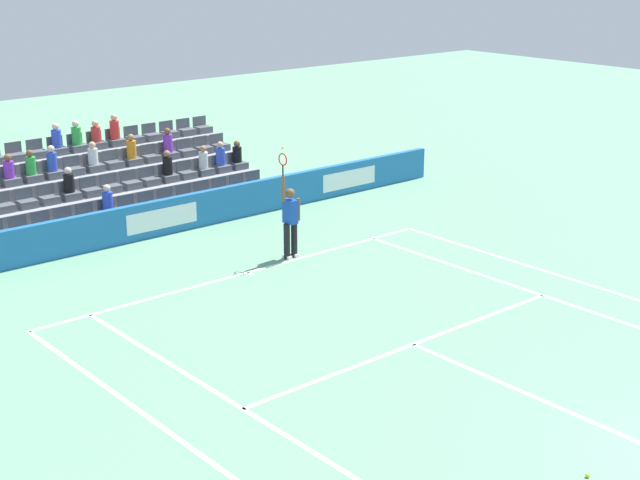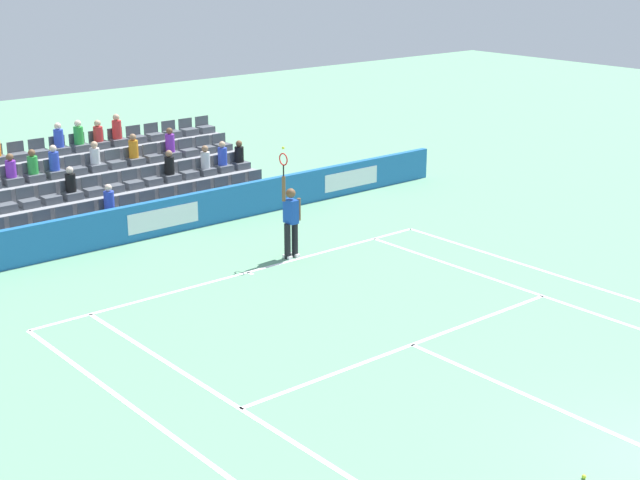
# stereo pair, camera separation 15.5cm
# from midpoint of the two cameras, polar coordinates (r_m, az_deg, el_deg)

# --- Properties ---
(line_baseline) EXTENTS (10.97, 0.10, 0.01)m
(line_baseline) POSITION_cam_midpoint_polar(r_m,az_deg,el_deg) (22.51, -4.60, -1.97)
(line_baseline) COLOR white
(line_baseline) RESTS_ON ground
(line_service) EXTENTS (8.23, 0.10, 0.01)m
(line_service) POSITION_cam_midpoint_polar(r_m,az_deg,el_deg) (18.64, 5.43, -6.31)
(line_service) COLOR white
(line_service) RESTS_ON ground
(line_centre_service) EXTENTS (0.10, 6.40, 0.01)m
(line_centre_service) POSITION_cam_midpoint_polar(r_m,az_deg,el_deg) (16.80, 13.35, -9.56)
(line_centre_service) COLOR white
(line_centre_service) RESTS_ON ground
(line_singles_sideline_left) EXTENTS (0.10, 11.89, 0.01)m
(line_singles_sideline_left) POSITION_cam_midpoint_polar(r_m,az_deg,el_deg) (15.89, -4.00, -10.76)
(line_singles_sideline_left) COLOR white
(line_singles_sideline_left) RESTS_ON ground
(line_singles_sideline_right) EXTENTS (0.10, 11.89, 0.01)m
(line_singles_sideline_right) POSITION_cam_midpoint_polar(r_m,az_deg,el_deg) (21.33, 14.09, -3.60)
(line_singles_sideline_right) COLOR white
(line_singles_sideline_right) RESTS_ON ground
(line_doubles_sideline_left) EXTENTS (0.10, 11.89, 0.01)m
(line_doubles_sideline_left) POSITION_cam_midpoint_polar(r_m,az_deg,el_deg) (15.23, -8.24, -12.27)
(line_doubles_sideline_left) COLOR white
(line_doubles_sideline_left) RESTS_ON ground
(line_doubles_sideline_right) EXTENTS (0.10, 11.89, 0.01)m
(line_doubles_sideline_right) POSITION_cam_midpoint_polar(r_m,az_deg,el_deg) (22.41, 16.15, -2.74)
(line_doubles_sideline_right) COLOR white
(line_doubles_sideline_right) RESTS_ON ground
(line_centre_mark) EXTENTS (0.10, 0.20, 0.01)m
(line_centre_mark) POSITION_cam_midpoint_polar(r_m,az_deg,el_deg) (22.43, -4.45, -2.03)
(line_centre_mark) COLOR white
(line_centre_mark) RESTS_ON ground
(sponsor_barrier) EXTENTS (20.14, 0.22, 0.97)m
(sponsor_barrier) POSITION_cam_midpoint_polar(r_m,az_deg,el_deg) (25.51, -9.82, 1.34)
(sponsor_barrier) COLOR #1E66AD
(sponsor_barrier) RESTS_ON ground
(tennis_player) EXTENTS (0.53, 0.37, 2.85)m
(tennis_player) POSITION_cam_midpoint_polar(r_m,az_deg,el_deg) (23.20, -2.01, 1.25)
(tennis_player) COLOR black
(tennis_player) RESTS_ON ground
(stadium_stand) EXTENTS (8.68, 3.80, 2.63)m
(stadium_stand) POSITION_cam_midpoint_polar(r_m,az_deg,el_deg) (27.95, -12.95, 3.03)
(stadium_stand) COLOR gray
(stadium_stand) RESTS_ON ground
(loose_tennis_ball) EXTENTS (0.07, 0.07, 0.07)m
(loose_tennis_ball) POSITION_cam_midpoint_polar(r_m,az_deg,el_deg) (14.82, 15.60, -13.57)
(loose_tennis_ball) COLOR #D1E533
(loose_tennis_ball) RESTS_ON ground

